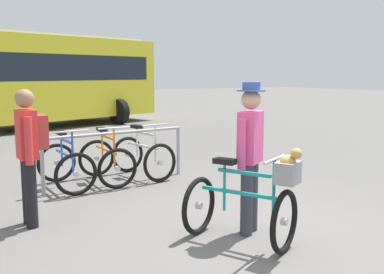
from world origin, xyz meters
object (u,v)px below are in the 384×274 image
person_with_featured_bike (250,151)px  bus_distant (14,76)px  racked_bike_orange (106,161)px  pedestrian_with_backpack (29,149)px  racked_bike_white (143,156)px  featured_bicycle (250,201)px  racked_bike_blue (66,166)px

person_with_featured_bike → bus_distant: (0.06, 11.47, 0.79)m
racked_bike_orange → pedestrian_with_backpack: pedestrian_with_backpack is taller
racked_bike_orange → racked_bike_white: (0.70, 0.02, 0.00)m
racked_bike_white → featured_bicycle: featured_bicycle is taller
person_with_featured_bike → bus_distant: bus_distant is taller
pedestrian_with_backpack → racked_bike_orange: bearing=42.9°
bus_distant → pedestrian_with_backpack: bearing=-101.9°
pedestrian_with_backpack → bus_distant: (2.06, 9.82, 0.80)m
racked_bike_blue → pedestrian_with_backpack: size_ratio=0.69×
racked_bike_blue → featured_bicycle: size_ratio=0.90×
racked_bike_orange → person_with_featured_bike: person_with_featured_bike is taller
featured_bicycle → pedestrian_with_backpack: size_ratio=0.77×
featured_bicycle → person_with_featured_bike: (0.25, 0.30, 0.46)m
racked_bike_orange → featured_bicycle: featured_bicycle is taller
racked_bike_orange → racked_bike_white: bearing=1.7°
person_with_featured_bike → racked_bike_orange: bearing=97.0°
racked_bike_blue → racked_bike_orange: bearing=1.7°
bus_distant → person_with_featured_bike: bearing=-90.3°
racked_bike_blue → racked_bike_orange: (0.70, 0.02, 0.00)m
featured_bicycle → racked_bike_blue: bearing=103.7°
racked_bike_orange → featured_bicycle: (0.13, -3.45, 0.12)m
featured_bicycle → racked_bike_orange: bearing=92.2°
racked_bike_orange → racked_bike_white: same height
racked_bike_orange → bus_distant: (0.45, 8.33, 1.37)m
featured_bicycle → pedestrian_with_backpack: (-1.74, 1.95, 0.45)m
racked_bike_orange → pedestrian_with_backpack: (-1.61, -1.49, 0.57)m
racked_bike_blue → person_with_featured_bike: (1.09, -3.13, 0.58)m
racked_bike_blue → racked_bike_orange: 0.70m
racked_bike_orange → bus_distant: size_ratio=0.11×
racked_bike_orange → pedestrian_with_backpack: bearing=-137.1°
racked_bike_white → pedestrian_with_backpack: (-2.31, -1.52, 0.57)m
racked_bike_blue → person_with_featured_bike: 3.36m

